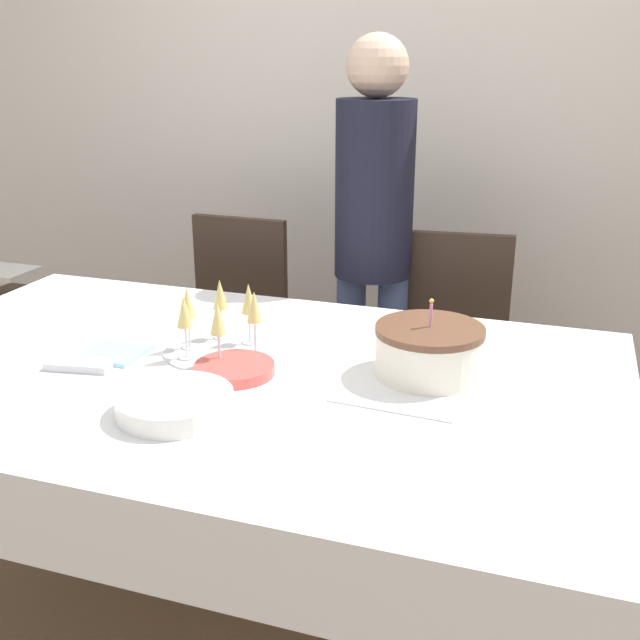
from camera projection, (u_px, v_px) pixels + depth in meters
name	position (u px, v px, depth m)	size (l,w,h in m)	color
ground_plane	(240.00, 611.00, 2.21)	(12.00, 12.00, 0.00)	brown
wall_back	(385.00, 105.00, 3.19)	(8.00, 0.05, 2.70)	silver
dining_table	(231.00, 403.00, 1.98)	(2.02, 1.22, 0.78)	white
dining_chair_far_left	(230.00, 328.00, 3.00)	(0.43, 0.43, 0.94)	#38281E
dining_chair_far_right	(450.00, 355.00, 2.73)	(0.46, 0.46, 0.94)	#38281E
birthday_cake	(429.00, 351.00, 1.89)	(0.28, 0.28, 0.20)	silver
champagne_tray	(219.00, 323.00, 2.03)	(0.31, 0.31, 0.18)	silver
plate_stack_main	(175.00, 403.00, 1.70)	(0.27, 0.27, 0.05)	silver
plate_stack_dessert	(234.00, 369.00, 1.91)	(0.21, 0.21, 0.03)	#CC4C47
cake_knife	(389.00, 410.00, 1.72)	(0.30, 0.04, 0.00)	silver
fork_pile	(79.00, 365.00, 1.94)	(0.18, 0.09, 0.02)	silver
napkin_pile	(116.00, 353.00, 2.03)	(0.15, 0.15, 0.01)	#8CC6E0
person_standing	(374.00, 223.00, 2.69)	(0.28, 0.28, 1.62)	#3F4C72
high_chair	(14.00, 314.00, 3.26)	(0.33, 0.35, 0.71)	#38281E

